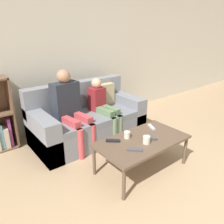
# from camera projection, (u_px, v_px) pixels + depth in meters

# --- Properties ---
(wall_back) EXTENTS (12.00, 0.06, 2.60)m
(wall_back) POSITION_uv_depth(u_px,v_px,m) (71.00, 53.00, 3.73)
(wall_back) COLOR beige
(wall_back) RESTS_ON ground_plane
(couch) EXTENTS (1.75, 0.86, 0.88)m
(couch) POSITION_uv_depth(u_px,v_px,m) (88.00, 121.00, 3.52)
(couch) COLOR gray
(couch) RESTS_ON ground_plane
(coffee_table) EXTENTS (1.15, 0.63, 0.42)m
(coffee_table) POSITION_uv_depth(u_px,v_px,m) (142.00, 142.00, 2.69)
(coffee_table) COLOR brown
(coffee_table) RESTS_ON ground_plane
(person_adult) EXTENTS (0.42, 0.64, 1.17)m
(person_adult) POSITION_uv_depth(u_px,v_px,m) (69.00, 105.00, 3.12)
(person_adult) COLOR #C6474C
(person_adult) RESTS_ON ground_plane
(person_child) EXTENTS (0.29, 0.62, 0.97)m
(person_child) POSITION_uv_depth(u_px,v_px,m) (103.00, 106.00, 3.45)
(person_child) COLOR #66845B
(person_child) RESTS_ON ground_plane
(cup_near) EXTENTS (0.07, 0.07, 0.09)m
(cup_near) POSITION_uv_depth(u_px,v_px,m) (127.00, 135.00, 2.70)
(cup_near) COLOR silver
(cup_near) RESTS_ON coffee_table
(cup_far) EXTENTS (0.09, 0.09, 0.09)m
(cup_far) POSITION_uv_depth(u_px,v_px,m) (146.00, 140.00, 2.57)
(cup_far) COLOR silver
(cup_far) RESTS_ON coffee_table
(tv_remote_0) EXTENTS (0.12, 0.17, 0.02)m
(tv_remote_0) POSITION_uv_depth(u_px,v_px,m) (151.00, 127.00, 2.99)
(tv_remote_0) COLOR #B7B7BC
(tv_remote_0) RESTS_ON coffee_table
(tv_remote_1) EXTENTS (0.15, 0.15, 0.02)m
(tv_remote_1) POSITION_uv_depth(u_px,v_px,m) (135.00, 150.00, 2.43)
(tv_remote_1) COLOR #47474C
(tv_remote_1) RESTS_ON coffee_table
(tv_remote_2) EXTENTS (0.06, 0.17, 0.02)m
(tv_remote_2) POSITION_uv_depth(u_px,v_px,m) (151.00, 137.00, 2.72)
(tv_remote_2) COLOR #47474C
(tv_remote_2) RESTS_ON coffee_table
(tv_remote_3) EXTENTS (0.16, 0.15, 0.02)m
(tv_remote_3) POSITION_uv_depth(u_px,v_px,m) (113.00, 141.00, 2.63)
(tv_remote_3) COLOR black
(tv_remote_3) RESTS_ON coffee_table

